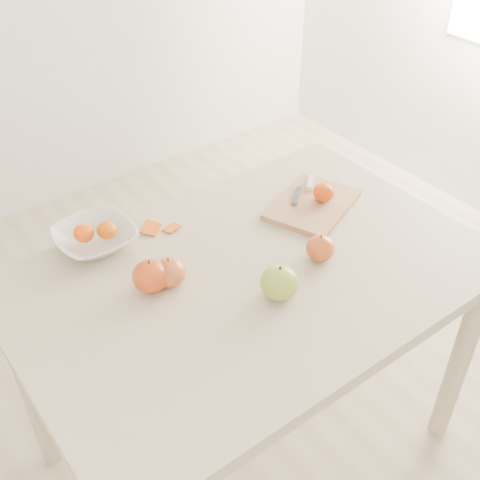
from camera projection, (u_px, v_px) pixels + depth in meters
ground at (249, 442)px, 1.99m from camera, size 3.50×3.50×0.00m
table at (251, 300)px, 1.59m from camera, size 1.20×0.80×0.75m
cutting_board at (312, 205)px, 1.75m from camera, size 0.32×0.28×0.02m
board_tangerine at (323, 192)px, 1.74m from camera, size 0.06×0.06×0.05m
fruit_bowl at (95, 238)px, 1.60m from camera, size 0.21×0.21×0.05m
bowl_tangerine_near at (84, 233)px, 1.58m from camera, size 0.05×0.05×0.05m
bowl_tangerine_far at (107, 230)px, 1.59m from camera, size 0.05×0.05×0.05m
orange_peel_a at (151, 229)px, 1.67m from camera, size 0.07×0.07×0.01m
orange_peel_b at (172, 229)px, 1.67m from camera, size 0.05×0.05×0.01m
paring_knife at (308, 184)px, 1.81m from camera, size 0.16×0.09×0.01m
apple_green at (279, 283)px, 1.43m from camera, size 0.09×0.09×0.08m
apple_red_a at (169, 272)px, 1.47m from camera, size 0.08×0.08×0.07m
apple_red_b at (151, 276)px, 1.45m from camera, size 0.09×0.09×0.08m
apple_red_e at (320, 248)px, 1.55m from camera, size 0.08×0.08×0.07m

